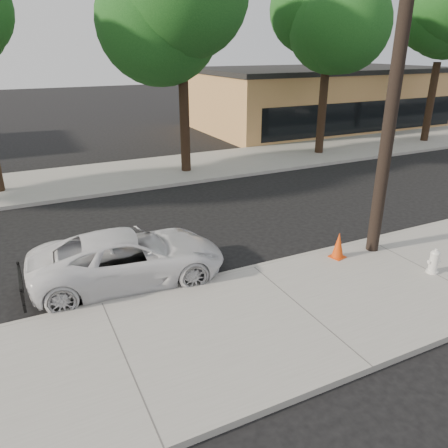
{
  "coord_description": "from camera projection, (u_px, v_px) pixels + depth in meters",
  "views": [
    {
      "loc": [
        -5.26,
        -11.05,
        5.57
      ],
      "look_at": [
        -0.31,
        -0.96,
        1.0
      ],
      "focal_mm": 35.0,
      "sensor_mm": 36.0,
      "label": 1
    }
  ],
  "objects": [
    {
      "name": "ground",
      "position": [
        219.0,
        242.0,
        13.44
      ],
      "size": [
        120.0,
        120.0,
        0.0
      ],
      "primitive_type": "plane",
      "color": "black",
      "rests_on": "ground"
    },
    {
      "name": "near_sidewalk",
      "position": [
        301.0,
        310.0,
        9.83
      ],
      "size": [
        90.0,
        4.4,
        0.15
      ],
      "primitive_type": "cube",
      "color": "gray",
      "rests_on": "ground"
    },
    {
      "name": "far_sidewalk",
      "position": [
        141.0,
        173.0,
        20.47
      ],
      "size": [
        90.0,
        5.0,
        0.15
      ],
      "primitive_type": "cube",
      "color": "gray",
      "rests_on": "ground"
    },
    {
      "name": "curb_near",
      "position": [
        253.0,
        269.0,
        11.66
      ],
      "size": [
        90.0,
        0.12,
        0.16
      ],
      "primitive_type": "cube",
      "color": "#9E9B93",
      "rests_on": "ground"
    },
    {
      "name": "building_main",
      "position": [
        320.0,
        98.0,
        32.52
      ],
      "size": [
        18.0,
        10.0,
        4.0
      ],
      "primitive_type": "cube",
      "color": "tan",
      "rests_on": "ground"
    },
    {
      "name": "utility_pole",
      "position": [
        395.0,
        85.0,
        10.89
      ],
      "size": [
        1.4,
        0.34,
        9.0
      ],
      "color": "black",
      "rests_on": "near_sidewalk"
    },
    {
      "name": "tree_c",
      "position": [
        187.0,
        12.0,
        18.09
      ],
      "size": [
        4.96,
        4.8,
        9.55
      ],
      "color": "black",
      "rests_on": "far_sidewalk"
    },
    {
      "name": "tree_d",
      "position": [
        334.0,
        30.0,
        21.81
      ],
      "size": [
        4.5,
        4.35,
        8.75
      ],
      "color": "black",
      "rests_on": "far_sidewalk"
    },
    {
      "name": "police_cruiser",
      "position": [
        129.0,
        257.0,
        10.95
      ],
      "size": [
        4.97,
        2.62,
        1.33
      ],
      "primitive_type": "imported",
      "rotation": [
        0.0,
        0.0,
        1.49
      ],
      "color": "white",
      "rests_on": "ground"
    },
    {
      "name": "fire_hydrant",
      "position": [
        434.0,
        262.0,
        11.2
      ],
      "size": [
        0.34,
        0.3,
        0.63
      ],
      "rotation": [
        0.0,
        0.0,
        -0.25
      ],
      "color": "silver",
      "rests_on": "near_sidewalk"
    },
    {
      "name": "traffic_cone",
      "position": [
        338.0,
        245.0,
        12.0
      ],
      "size": [
        0.46,
        0.46,
        0.74
      ],
      "rotation": [
        0.0,
        0.0,
        0.24
      ],
      "color": "#DC410B",
      "rests_on": "near_sidewalk"
    }
  ]
}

